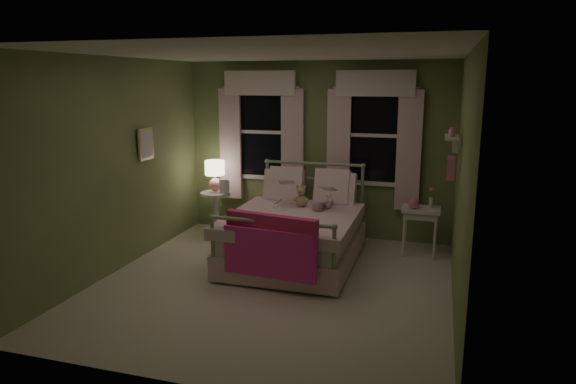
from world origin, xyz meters
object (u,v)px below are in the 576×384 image
(table_lamp, at_px, (215,173))
(nightstand_right, at_px, (421,215))
(bed, at_px, (296,233))
(child_left, at_px, (285,184))
(child_right, at_px, (325,186))
(nightstand_left, at_px, (216,207))
(teddy_bear, at_px, (301,198))

(table_lamp, xyz_separation_m, nightstand_right, (3.05, -0.11, -0.40))
(bed, xyz_separation_m, nightstand_right, (1.54, 0.73, 0.17))
(child_left, bearing_deg, table_lamp, -12.00)
(child_left, bearing_deg, bed, 130.44)
(child_right, bearing_deg, nightstand_right, -160.60)
(child_right, relative_size, table_lamp, 1.60)
(nightstand_left, relative_size, table_lamp, 1.39)
(table_lamp, bearing_deg, teddy_bear, -20.95)
(nightstand_left, bearing_deg, nightstand_right, -2.06)
(child_left, distance_m, nightstand_left, 1.40)
(table_lamp, bearing_deg, child_right, -13.21)
(child_right, relative_size, nightstand_right, 1.17)
(bed, xyz_separation_m, table_lamp, (-1.51, 0.84, 0.57))
(bed, bearing_deg, child_right, 56.40)
(child_left, xyz_separation_m, teddy_bear, (0.28, -0.16, -0.14))
(child_left, xyz_separation_m, child_right, (0.56, 0.00, 0.01))
(bed, bearing_deg, nightstand_right, 25.47)
(bed, distance_m, nightstand_left, 1.73)
(bed, xyz_separation_m, child_left, (-0.28, 0.42, 0.55))
(nightstand_left, bearing_deg, teddy_bear, -20.95)
(child_right, bearing_deg, teddy_bear, 35.01)
(child_right, height_order, nightstand_right, child_right)
(bed, relative_size, nightstand_right, 3.18)
(teddy_bear, bearing_deg, child_left, 150.50)
(nightstand_left, height_order, table_lamp, table_lamp)
(table_lamp, relative_size, nightstand_right, 0.73)
(bed, bearing_deg, table_lamp, 150.89)
(bed, relative_size, nightstand_left, 3.13)
(child_left, xyz_separation_m, nightstand_right, (1.82, 0.31, -0.38))
(nightstand_right, bearing_deg, bed, -154.53)
(bed, height_order, table_lamp, bed)
(teddy_bear, relative_size, nightstand_left, 0.46)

